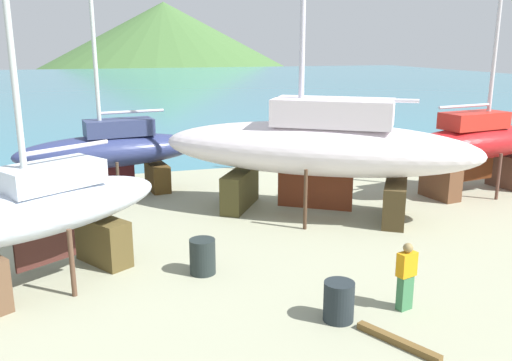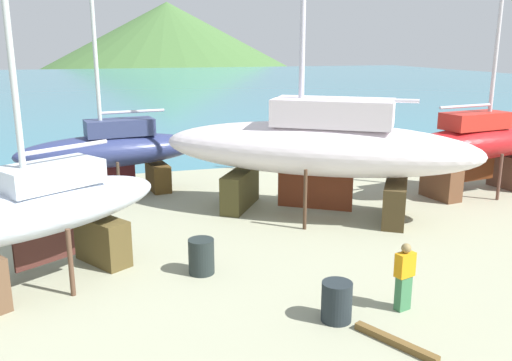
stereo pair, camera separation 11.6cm
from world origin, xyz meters
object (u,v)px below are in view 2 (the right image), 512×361
(sailboat_far_slipway, at_px, (317,147))
(sailboat_large_starboard, at_px, (112,151))
(worker, at_px, (404,276))
(sailboat_small_center, at_px, (42,212))
(barrel_rust_far, at_px, (337,302))
(sailboat_mid_port, at_px, (479,144))
(barrel_rust_near, at_px, (201,256))

(sailboat_far_slipway, height_order, sailboat_large_starboard, sailboat_far_slipway)
(worker, bearing_deg, sailboat_small_center, -131.99)
(sailboat_far_slipway, distance_m, sailboat_large_starboard, 8.11)
(sailboat_small_center, height_order, barrel_rust_far, sailboat_small_center)
(sailboat_mid_port, xyz_separation_m, worker, (-8.02, -7.87, -1.19))
(barrel_rust_far, relative_size, barrel_rust_near, 0.95)
(sailboat_far_slipway, xyz_separation_m, barrel_rust_far, (-2.48, -7.16, -1.95))
(sailboat_small_center, height_order, worker, sailboat_small_center)
(sailboat_large_starboard, bearing_deg, sailboat_mid_port, 156.30)
(sailboat_small_center, xyz_separation_m, worker, (7.77, -3.81, -1.01))
(sailboat_far_slipway, bearing_deg, sailboat_small_center, 53.80)
(worker, distance_m, barrel_rust_near, 5.14)
(sailboat_mid_port, distance_m, worker, 11.30)
(sailboat_small_center, bearing_deg, barrel_rust_near, 138.10)
(sailboat_far_slipway, relative_size, sailboat_mid_port, 1.35)
(sailboat_small_center, distance_m, worker, 8.71)
(sailboat_mid_port, relative_size, barrel_rust_far, 14.63)
(barrel_rust_far, distance_m, barrel_rust_near, 4.02)
(sailboat_large_starboard, distance_m, sailboat_small_center, 8.07)
(barrel_rust_far, bearing_deg, sailboat_large_starboard, 109.85)
(worker, xyz_separation_m, barrel_rust_far, (-1.64, -0.03, -0.38))
(worker, bearing_deg, sailboat_mid_port, 118.61)
(worker, bearing_deg, sailboat_far_slipway, 157.42)
(sailboat_large_starboard, xyz_separation_m, barrel_rust_far, (4.22, -11.69, -1.35))
(sailboat_large_starboard, bearing_deg, worker, 108.23)
(sailboat_mid_port, distance_m, sailboat_large_starboard, 14.39)
(worker, distance_m, barrel_rust_far, 1.68)
(sailboat_mid_port, xyz_separation_m, sailboat_small_center, (-15.79, -4.06, -0.18))
(sailboat_mid_port, distance_m, barrel_rust_far, 12.58)
(sailboat_small_center, bearing_deg, sailboat_far_slipway, 167.72)
(worker, bearing_deg, barrel_rust_near, -145.11)
(sailboat_small_center, relative_size, barrel_rust_far, 12.35)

